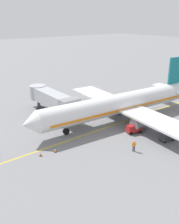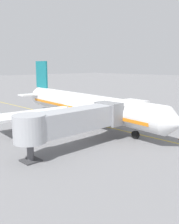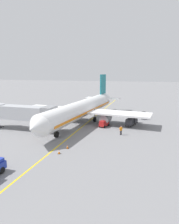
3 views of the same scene
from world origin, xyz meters
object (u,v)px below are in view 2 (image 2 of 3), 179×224
parked_airliner (84,105)px  ground_crew_wing_walker (150,116)px  baggage_cart_front (124,111)px  baggage_tug_lead (103,106)px  jet_bridge (73,121)px  baggage_cart_second_in_train (116,109)px  baggage_tug_trailing (115,117)px

parked_airliner → ground_crew_wing_walker: 12.01m
ground_crew_wing_walker → baggage_cart_front: bearing=-98.0°
baggage_tug_lead → ground_crew_wing_walker: 15.34m
jet_bridge → baggage_cart_second_in_train: 24.24m
jet_bridge → baggage_cart_second_in_train: (-21.23, -11.42, -2.51)m
baggage_cart_front → parked_airliner: bearing=-1.2°
parked_airliner → ground_crew_wing_walker: parked_airliner is taller
baggage_tug_lead → baggage_cart_front: baggage_tug_lead is taller
baggage_tug_trailing → ground_crew_wing_walker: bearing=132.8°
baggage_tug_lead → baggage_tug_trailing: 12.98m
jet_bridge → ground_crew_wing_walker: 19.90m
jet_bridge → baggage_cart_front: 22.43m
parked_airliner → baggage_tug_trailing: size_ratio=13.66×
jet_bridge → baggage_tug_trailing: jet_bridge is taller
baggage_cart_second_in_train → parked_airliner: bearing=12.9°
baggage_cart_front → ground_crew_wing_walker: 6.64m
baggage_tug_lead → baggage_cart_second_in_train: (2.00, 5.55, 0.24)m
baggage_tug_lead → baggage_cart_front: bearing=72.2°
baggage_cart_second_in_train → jet_bridge: bearing=28.3°
jet_bridge → baggage_tug_lead: 28.90m
parked_airliner → baggage_tug_trailing: 6.39m
baggage_tug_lead → baggage_cart_front: size_ratio=0.88×
baggage_tug_trailing → baggage_cart_front: bearing=-158.5°
jet_bridge → baggage_tug_lead: (-23.24, -16.97, -2.74)m
baggage_cart_second_in_train → ground_crew_wing_walker: ground_crew_wing_walker is taller
parked_airliner → baggage_tug_lead: bearing=-148.5°
baggage_tug_lead → baggage_cart_second_in_train: 5.90m
ground_crew_wing_walker → jet_bridge: bearing=6.0°
baggage_tug_trailing → ground_crew_wing_walker: 6.20m
parked_airliner → ground_crew_wing_walker: (-9.66, 6.79, -2.23)m
baggage_tug_lead → baggage_cart_front: (2.68, 8.34, 0.24)m
baggage_tug_trailing → baggage_cart_second_in_train: 7.55m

